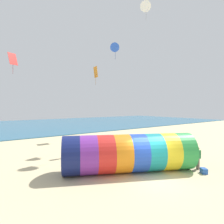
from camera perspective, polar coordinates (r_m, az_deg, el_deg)
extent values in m
plane|color=#CCBA8C|center=(13.80, 11.70, -18.05)|extent=(120.00, 120.00, 0.00)
cube|color=#236084|center=(50.73, -26.10, -3.72)|extent=(120.00, 40.00, 0.10)
cylinder|color=navy|center=(13.96, -11.59, -12.12)|extent=(2.23, 2.89, 2.66)
cylinder|color=purple|center=(13.99, -6.77, -12.07)|extent=(2.23, 2.89, 2.66)
cylinder|color=red|center=(14.10, -2.00, -11.95)|extent=(2.23, 2.89, 2.66)
cylinder|color=orange|center=(14.31, 2.65, -11.75)|extent=(2.23, 2.89, 2.66)
cylinder|color=blue|center=(14.61, 7.14, -11.48)|extent=(2.23, 2.89, 2.66)
cylinder|color=teal|center=(14.98, 11.42, -11.17)|extent=(2.23, 2.89, 2.66)
cylinder|color=yellow|center=(15.44, 15.45, -10.81)|extent=(2.23, 2.89, 2.66)
cylinder|color=green|center=(15.96, 19.23, -10.43)|extent=(2.23, 2.89, 2.66)
cylinder|color=black|center=(16.26, 21.08, -10.23)|extent=(1.16, 2.20, 2.44)
cylinder|color=#726651|center=(16.46, 23.33, -13.41)|extent=(0.24, 0.24, 0.81)
cube|color=#338C4C|center=(16.29, 23.36, -11.00)|extent=(0.42, 0.40, 0.61)
sphere|color=beige|center=(16.21, 23.38, -9.51)|extent=(0.22, 0.22, 0.22)
cube|color=orange|center=(29.23, -4.70, 11.32)|extent=(0.34, 1.08, 1.54)
cylinder|color=#8F4F12|center=(29.07, -4.69, 9.25)|extent=(0.03, 0.03, 1.54)
cone|color=blue|center=(24.11, 0.95, 18.05)|extent=(1.67, 1.66, 1.31)
cylinder|color=navy|center=(23.88, 0.95, 16.09)|extent=(0.03, 0.03, 1.14)
cone|color=white|center=(25.52, 9.72, 27.68)|extent=(2.00, 1.91, 1.60)
cylinder|color=gray|center=(25.11, 9.71, 25.69)|extent=(0.03, 0.03, 1.30)
cube|color=red|center=(25.76, -26.49, 13.43)|extent=(1.08, 0.80, 1.38)
cylinder|color=maroon|center=(25.57, -26.47, 11.27)|extent=(0.03, 0.03, 1.44)
cylinder|color=black|center=(18.69, -13.59, -11.49)|extent=(0.24, 0.24, 0.82)
cube|color=#2D4CA5|center=(18.54, -13.60, -9.33)|extent=(0.25, 0.38, 0.62)
sphere|color=beige|center=(18.47, -13.61, -7.99)|extent=(0.22, 0.22, 0.22)
cube|color=#2659B2|center=(15.70, 24.75, -15.02)|extent=(0.60, 0.63, 0.36)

